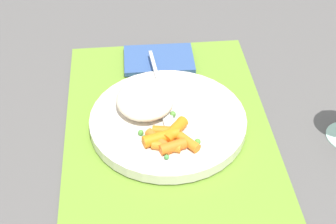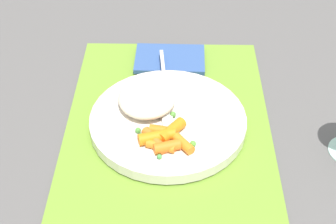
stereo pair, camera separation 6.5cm
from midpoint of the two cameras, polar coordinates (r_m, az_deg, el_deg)
ground_plane at (r=0.77m, az=2.42°, el=-1.98°), size 2.40×2.40×0.00m
placemat at (r=0.76m, az=2.42°, el=-1.81°), size 0.46×0.32×0.01m
plate at (r=0.76m, az=2.45°, el=-1.16°), size 0.24×0.24×0.02m
rice_mound at (r=0.76m, az=-0.01°, el=1.58°), size 0.10×0.09×0.03m
carrot_portion at (r=0.71m, az=2.19°, el=-3.12°), size 0.07×0.08×0.02m
pea_scatter at (r=0.72m, az=2.31°, el=-2.73°), size 0.09×0.09×0.01m
fork at (r=0.78m, az=2.14°, el=1.65°), size 0.21×0.03×0.01m
napkin at (r=0.89m, az=2.28°, el=6.08°), size 0.09×0.13×0.01m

